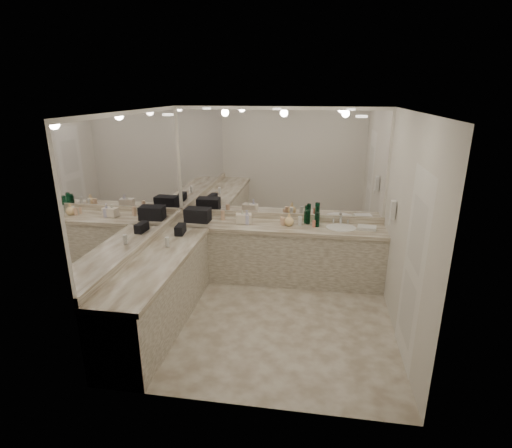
% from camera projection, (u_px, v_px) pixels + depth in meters
% --- Properties ---
extents(floor, '(3.20, 3.20, 0.00)m').
position_uv_depth(floor, '(266.00, 320.00, 5.16)').
color(floor, beige).
rests_on(floor, ground).
extents(ceiling, '(3.20, 3.20, 0.00)m').
position_uv_depth(ceiling, '(268.00, 111.00, 4.33)').
color(ceiling, white).
rests_on(ceiling, floor).
extents(wall_back, '(3.20, 0.02, 2.60)m').
position_uv_depth(wall_back, '(279.00, 194.00, 6.15)').
color(wall_back, silver).
rests_on(wall_back, floor).
extents(wall_left, '(0.02, 3.00, 2.60)m').
position_uv_depth(wall_left, '(140.00, 218.00, 4.98)').
color(wall_left, silver).
rests_on(wall_left, floor).
extents(wall_right, '(0.02, 3.00, 2.60)m').
position_uv_depth(wall_right, '(407.00, 232.00, 4.51)').
color(wall_right, silver).
rests_on(wall_right, floor).
extents(vanity_back_base, '(3.20, 0.60, 0.84)m').
position_uv_depth(vanity_back_base, '(276.00, 254.00, 6.15)').
color(vanity_back_base, beige).
rests_on(vanity_back_base, floor).
extents(vanity_back_top, '(3.20, 0.64, 0.06)m').
position_uv_depth(vanity_back_top, '(277.00, 227.00, 6.00)').
color(vanity_back_top, beige).
rests_on(vanity_back_top, vanity_back_base).
extents(vanity_left_base, '(0.60, 2.40, 0.84)m').
position_uv_depth(vanity_left_base, '(159.00, 294.00, 4.93)').
color(vanity_left_base, beige).
rests_on(vanity_left_base, floor).
extents(vanity_left_top, '(0.64, 2.42, 0.06)m').
position_uv_depth(vanity_left_top, '(157.00, 261.00, 4.79)').
color(vanity_left_top, beige).
rests_on(vanity_left_top, vanity_left_base).
extents(backsplash_back, '(3.20, 0.04, 0.10)m').
position_uv_depth(backsplash_back, '(279.00, 216.00, 6.24)').
color(backsplash_back, beige).
rests_on(backsplash_back, vanity_back_top).
extents(backsplash_left, '(0.04, 3.00, 0.10)m').
position_uv_depth(backsplash_left, '(144.00, 244.00, 5.09)').
color(backsplash_left, beige).
rests_on(backsplash_left, vanity_left_top).
extents(mirror_back, '(3.12, 0.01, 1.55)m').
position_uv_depth(mirror_back, '(280.00, 163.00, 5.99)').
color(mirror_back, white).
rests_on(mirror_back, wall_back).
extents(mirror_left, '(0.01, 2.92, 1.55)m').
position_uv_depth(mirror_left, '(137.00, 181.00, 4.83)').
color(mirror_left, white).
rests_on(mirror_left, wall_left).
extents(sink, '(0.44, 0.44, 0.03)m').
position_uv_depth(sink, '(341.00, 228.00, 5.86)').
color(sink, white).
rests_on(sink, vanity_back_top).
extents(faucet, '(0.24, 0.16, 0.14)m').
position_uv_depth(faucet, '(341.00, 219.00, 6.03)').
color(faucet, silver).
rests_on(faucet, vanity_back_top).
extents(wall_phone, '(0.06, 0.10, 0.24)m').
position_uv_depth(wall_phone, '(393.00, 210.00, 5.16)').
color(wall_phone, white).
rests_on(wall_phone, wall_right).
extents(door, '(0.02, 0.82, 2.10)m').
position_uv_depth(door, '(412.00, 270.00, 4.12)').
color(door, white).
rests_on(door, wall_right).
extents(black_toiletry_bag, '(0.39, 0.26, 0.21)m').
position_uv_depth(black_toiletry_bag, '(198.00, 215.00, 6.12)').
color(black_toiletry_bag, black).
rests_on(black_toiletry_bag, vanity_back_top).
extents(black_bag_spill, '(0.13, 0.25, 0.13)m').
position_uv_depth(black_bag_spill, '(180.00, 229.00, 5.60)').
color(black_bag_spill, black).
rests_on(black_bag_spill, vanity_left_top).
extents(cream_cosmetic_case, '(0.25, 0.18, 0.14)m').
position_uv_depth(cream_cosmetic_case, '(244.00, 219.00, 6.05)').
color(cream_cosmetic_case, silver).
rests_on(cream_cosmetic_case, vanity_back_top).
extents(hand_towel, '(0.29, 0.22, 0.04)m').
position_uv_depth(hand_towel, '(367.00, 228.00, 5.80)').
color(hand_towel, white).
rests_on(hand_towel, vanity_back_top).
extents(lotion_left, '(0.05, 0.05, 0.13)m').
position_uv_depth(lotion_left, '(167.00, 242.00, 5.12)').
color(lotion_left, white).
rests_on(lotion_left, vanity_left_top).
extents(soap_bottle_a, '(0.08, 0.08, 0.20)m').
position_uv_depth(soap_bottle_a, '(242.00, 217.00, 6.06)').
color(soap_bottle_a, silver).
rests_on(soap_bottle_a, vanity_back_top).
extents(soap_bottle_b, '(0.13, 0.13, 0.21)m').
position_uv_depth(soap_bottle_b, '(247.00, 217.00, 6.01)').
color(soap_bottle_b, silver).
rests_on(soap_bottle_b, vanity_back_top).
extents(soap_bottle_c, '(0.15, 0.15, 0.19)m').
position_uv_depth(soap_bottle_c, '(289.00, 220.00, 5.93)').
color(soap_bottle_c, '#FAD38F').
rests_on(soap_bottle_c, vanity_back_top).
extents(green_bottle_0, '(0.06, 0.06, 0.18)m').
position_uv_depth(green_bottle_0, '(317.00, 218.00, 6.00)').
color(green_bottle_0, '#0C512E').
rests_on(green_bottle_0, vanity_back_top).
extents(green_bottle_1, '(0.07, 0.07, 0.21)m').
position_uv_depth(green_bottle_1, '(317.00, 220.00, 5.88)').
color(green_bottle_1, '#0C512E').
rests_on(green_bottle_1, vanity_back_top).
extents(green_bottle_2, '(0.07, 0.07, 0.19)m').
position_uv_depth(green_bottle_2, '(306.00, 217.00, 6.04)').
color(green_bottle_2, '#0C512E').
rests_on(green_bottle_2, vanity_back_top).
extents(green_bottle_3, '(0.06, 0.06, 0.22)m').
position_uv_depth(green_bottle_3, '(308.00, 217.00, 6.00)').
color(green_bottle_3, '#0C512E').
rests_on(green_bottle_3, vanity_back_top).
extents(amenity_bottle_0, '(0.05, 0.05, 0.11)m').
position_uv_depth(amenity_bottle_0, '(282.00, 220.00, 6.04)').
color(amenity_bottle_0, '#E0B28C').
rests_on(amenity_bottle_0, vanity_back_top).
extents(amenity_bottle_1, '(0.06, 0.06, 0.15)m').
position_uv_depth(amenity_bottle_1, '(223.00, 215.00, 6.20)').
color(amenity_bottle_1, '#E0B28C').
rests_on(amenity_bottle_1, vanity_back_top).
extents(amenity_bottle_2, '(0.06, 0.06, 0.14)m').
position_uv_depth(amenity_bottle_2, '(300.00, 221.00, 5.94)').
color(amenity_bottle_2, white).
rests_on(amenity_bottle_2, vanity_back_top).
extents(amenity_bottle_3, '(0.05, 0.05, 0.11)m').
position_uv_depth(amenity_bottle_3, '(314.00, 224.00, 5.87)').
color(amenity_bottle_3, '#E57F66').
rests_on(amenity_bottle_3, vanity_back_top).
extents(amenity_bottle_4, '(0.06, 0.06, 0.12)m').
position_uv_depth(amenity_bottle_4, '(283.00, 221.00, 5.95)').
color(amenity_bottle_4, '#E0B28C').
rests_on(amenity_bottle_4, vanity_back_top).
extents(amenity_bottle_5, '(0.06, 0.06, 0.12)m').
position_uv_depth(amenity_bottle_5, '(289.00, 220.00, 6.00)').
color(amenity_bottle_5, white).
rests_on(amenity_bottle_5, vanity_back_top).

